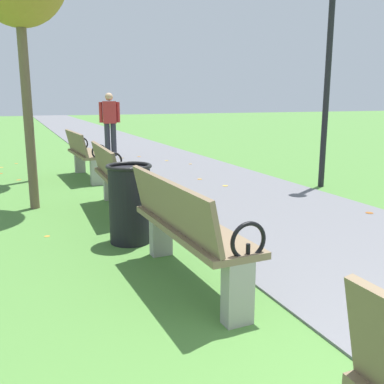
{
  "coord_description": "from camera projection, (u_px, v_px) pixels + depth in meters",
  "views": [
    {
      "loc": [
        -1.76,
        -0.37,
        1.52
      ],
      "look_at": [
        -0.05,
        3.77,
        0.55
      ],
      "focal_mm": 40.97,
      "sensor_mm": 36.0,
      "label": 1
    }
  ],
  "objects": [
    {
      "name": "park_bench_2",
      "position": [
        186.0,
        228.0,
        3.54
      ],
      "size": [
        0.53,
        1.62,
        0.9
      ],
      "color": "#7A664C",
      "rests_on": "ground"
    },
    {
      "name": "paved_walkway",
      "position": [
        94.0,
        135.0,
        18.11
      ],
      "size": [
        2.88,
        44.0,
        0.02
      ],
      "primitive_type": "cube",
      "color": "slate",
      "rests_on": "ground"
    },
    {
      "name": "park_bench_3",
      "position": [
        116.0,
        177.0,
        5.84
      ],
      "size": [
        0.52,
        1.61,
        0.9
      ],
      "color": "#7A664C",
      "rests_on": "ground"
    },
    {
      "name": "lamp_post",
      "position": [
        329.0,
        48.0,
        7.16
      ],
      "size": [
        0.28,
        0.28,
        3.48
      ],
      "color": "black",
      "rests_on": "ground"
    },
    {
      "name": "park_bench_4",
      "position": [
        84.0,
        153.0,
        8.3
      ],
      "size": [
        0.55,
        1.62,
        0.9
      ],
      "color": "#7A664C",
      "rests_on": "ground"
    },
    {
      "name": "scattered_leaves",
      "position": [
        153.0,
        209.0,
        6.04
      ],
      "size": [
        5.01,
        11.83,
        0.02
      ],
      "color": "#BC842D",
      "rests_on": "ground"
    },
    {
      "name": "trash_bin",
      "position": [
        130.0,
        203.0,
        4.63
      ],
      "size": [
        0.48,
        0.48,
        0.84
      ],
      "color": "black",
      "rests_on": "ground"
    },
    {
      "name": "pedestrian_walking",
      "position": [
        110.0,
        121.0,
        11.29
      ],
      "size": [
        0.52,
        0.28,
        1.62
      ],
      "color": "#2D2D38",
      "rests_on": "paved_walkway"
    }
  ]
}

